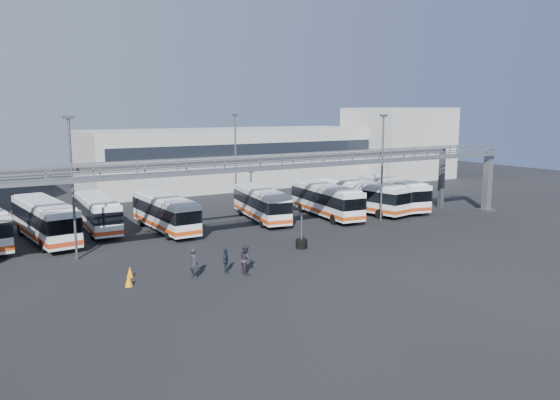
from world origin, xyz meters
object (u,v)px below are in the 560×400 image
bus_6 (326,199)px  bus_8 (392,192)px  light_pole_back (235,155)px  bus_2 (97,212)px  tire_stack (301,243)px  bus_7 (361,195)px  bus_5 (261,203)px  light_pole_left (72,180)px  cone_right (130,272)px  pedestrian_a (194,263)px  cone_left (129,280)px  pedestrian_b (246,259)px  bus_1 (45,219)px  bus_3 (165,212)px  light_pole_mid (382,162)px  pedestrian_d (226,261)px

bus_6 → bus_8: (8.95, 0.07, 0.02)m
light_pole_back → bus_8: (13.60, -10.59, -3.90)m
bus_2 → tire_stack: 18.96m
light_pole_back → bus_7: (9.16, -10.62, -3.91)m
bus_5 → bus_6: bearing=-6.9°
light_pole_left → bus_2: (3.59, 8.87, -4.02)m
light_pole_back → cone_right: light_pole_back is taller
pedestrian_a → cone_left: (-4.06, 0.50, -0.58)m
light_pole_back → bus_6: (4.64, -10.66, -3.92)m
pedestrian_a → cone_right: bearing=37.8°
light_pole_left → bus_6: bearing=7.7°
pedestrian_a → pedestrian_b: 3.37m
bus_1 → pedestrian_a: bus_1 is taller
bus_6 → bus_8: bus_8 is taller
bus_3 → bus_5: (9.59, -0.29, -0.01)m
pedestrian_b → bus_2: bearing=25.3°
bus_8 → cone_left: (-32.19, -11.43, -1.43)m
bus_5 → bus_6: 6.68m
bus_6 → bus_8: size_ratio=0.98×
light_pole_mid → bus_3: (-19.33, 6.59, -3.98)m
light_pole_left → bus_5: light_pole_left is taller
bus_1 → pedestrian_a: 16.76m
bus_5 → light_pole_back: bearing=88.8°
bus_1 → bus_3: bus_1 is taller
cone_right → bus_1: bearing=102.9°
bus_8 → cone_left: size_ratio=14.05×
bus_6 → tire_stack: (-9.12, -9.15, -1.37)m
bus_6 → bus_3: bearing=179.1°
bus_6 → bus_5: bearing=170.1°
bus_2 → cone_left: size_ratio=12.90×
bus_5 → pedestrian_a: 18.85m
bus_2 → light_pole_mid: bearing=-19.1°
light_pole_back → bus_2: light_pole_back is taller
light_pole_mid → pedestrian_d: 22.31m
light_pole_left → pedestrian_d: size_ratio=6.14×
bus_5 → pedestrian_d: bus_5 is taller
bus_8 → cone_left: bus_8 is taller
bus_1 → bus_8: bearing=-11.7°
bus_3 → cone_right: size_ratio=14.77×
bus_1 → pedestrian_b: (9.69, -16.38, -0.91)m
light_pole_left → bus_6: (24.64, 3.34, -3.92)m
pedestrian_b → light_pole_mid: bearing=-56.6°
bus_7 → light_pole_mid: bearing=-113.9°
bus_6 → bus_7: bus_7 is taller
pedestrian_a → bus_6: bearing=-77.0°
pedestrian_a → cone_right: (-3.45, 2.29, -0.63)m
pedestrian_a → cone_left: size_ratio=2.47×
bus_3 → cone_left: bus_3 is taller
bus_3 → tire_stack: (6.85, -11.40, -1.31)m
light_pole_left → bus_6: 25.18m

